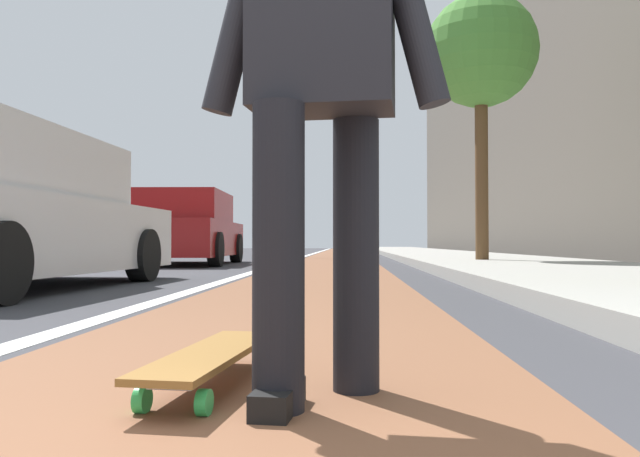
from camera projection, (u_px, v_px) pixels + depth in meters
name	position (u px, v px, depth m)	size (l,w,h in m)	color
ground_plane	(329.00, 268.00, 10.76)	(80.00, 80.00, 0.00)	#38383D
bike_lane_paint	(340.00, 254.00, 24.74)	(56.00, 1.92, 0.00)	brown
lane_stripe_white	(306.00, 256.00, 20.80)	(52.00, 0.16, 0.01)	silver
sidewalk_curb	(441.00, 255.00, 18.61)	(52.00, 3.20, 0.15)	#9E9B93
building_facade	(513.00, 119.00, 22.56)	(40.00, 1.20, 9.88)	#5F584E
skateboard	(211.00, 358.00, 1.91)	(0.86, 0.30, 0.11)	green
skater_person	(321.00, 71.00, 1.77)	(0.44, 0.72, 1.64)	black
parked_car_mid	(184.00, 230.00, 12.77)	(4.18, 2.09, 1.48)	maroon
traffic_light	(288.00, 158.00, 18.94)	(0.33, 0.28, 4.38)	#2D2D2D
street_tree_mid	(481.00, 53.00, 11.11)	(2.01, 2.01, 4.89)	brown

